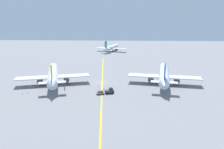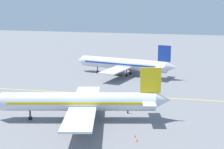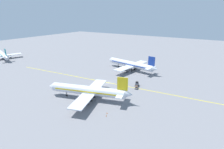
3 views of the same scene
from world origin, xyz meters
TOP-DOWN VIEW (x-y plane):
  - ground_plane at (0.00, 0.00)m, footprint 400.00×400.00m
  - apron_yellow_centreline at (0.00, 0.00)m, footprint 11.68×119.51m
  - airplane_at_gate at (-18.97, -3.57)m, footprint 28.29×34.78m
  - airplane_adjacent_stand at (24.56, -0.47)m, footprint 28.47×35.46m
  - baggage_tug_dark at (4.01, -13.93)m, footprint 3.34×2.58m
  - baggage_cart_trailing at (0.94, -15.11)m, footprint 2.93×2.24m
  - ground_crew_worker at (-12.37, -11.39)m, footprint 0.29×0.57m
  - traffic_cone_near_nose at (1.56, -9.49)m, footprint 0.32×0.32m
  - traffic_cone_mid_apron at (-25.66, -16.43)m, footprint 0.32×0.32m
  - traffic_cone_by_wingtip at (-24.13, -15.72)m, footprint 0.32×0.32m
  - traffic_cone_far_edge at (-0.80, -6.16)m, footprint 0.32×0.32m

SIDE VIEW (x-z plane):
  - ground_plane at x=0.00m, z-range 0.00..0.00m
  - apron_yellow_centreline at x=0.00m, z-range 0.00..0.01m
  - traffic_cone_near_nose at x=1.56m, z-range 0.00..0.55m
  - traffic_cone_mid_apron at x=-25.66m, z-range 0.00..0.55m
  - traffic_cone_by_wingtip at x=-24.13m, z-range 0.00..0.55m
  - traffic_cone_far_edge at x=-0.80m, z-range 0.00..0.55m
  - baggage_cart_trailing at x=0.94m, z-range 0.14..1.38m
  - baggage_tug_dark at x=4.01m, z-range -0.15..1.96m
  - ground_crew_worker at x=-12.37m, z-range 0.07..1.75m
  - airplane_at_gate at x=-18.97m, z-range -1.59..9.01m
  - airplane_adjacent_stand at x=24.56m, z-range -1.59..9.01m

